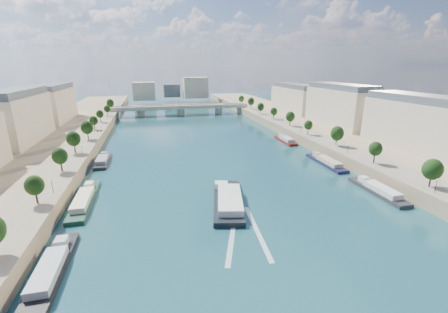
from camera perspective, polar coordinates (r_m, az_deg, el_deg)
ground at (r=125.66m, az=-1.92°, el=-1.43°), size 700.00×700.00×0.00m
quay_left at (r=131.61m, az=-34.34°, el=-2.49°), size 44.00×520.00×5.00m
quay_right at (r=155.70m, az=24.99°, el=1.56°), size 44.00×520.00×5.00m
pave_left at (r=126.19m, az=-28.19°, el=-1.01°), size 14.00×520.00×0.10m
pave_right at (r=146.30m, az=20.49°, el=2.21°), size 14.00×520.00×0.10m
trees_left at (r=126.18m, az=-27.45°, el=1.66°), size 4.80×268.80×8.26m
trees_right at (r=152.23m, az=18.01°, el=5.10°), size 4.80×268.80×8.26m
lamps_left at (r=115.02m, az=-27.37°, el=-1.07°), size 0.36×200.36×4.28m
lamps_right at (r=147.33m, az=18.08°, el=3.64°), size 0.36×200.36×4.28m
buildings_right at (r=170.33m, az=26.57°, el=7.38°), size 16.00×226.00×23.20m
skyline at (r=338.32m, az=-9.22°, el=12.55°), size 79.00×42.00×22.00m
bridge at (r=254.04m, az=-8.20°, el=9.01°), size 112.00×12.00×8.15m
tour_barge at (r=90.20m, az=0.80°, el=-8.33°), size 14.42×30.19×3.95m
wake at (r=76.69m, az=3.98°, el=-14.21°), size 13.16×25.99×0.04m
moored_barges_left at (r=74.24m, az=-29.45°, el=-17.04°), size 5.00×156.60×3.60m
moored_barges_right at (r=107.32m, az=28.32°, el=-6.39°), size 5.00×164.39×3.60m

